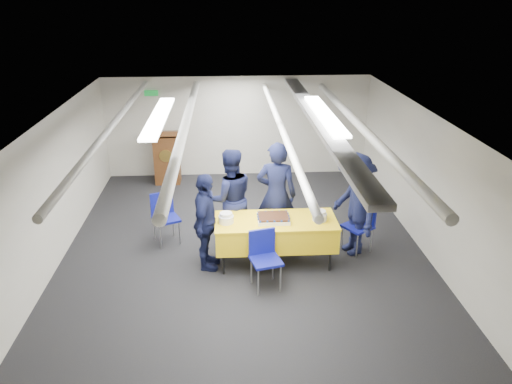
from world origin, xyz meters
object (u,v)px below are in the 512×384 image
(podium, at_px, (167,156))
(sailor_c, at_px, (206,222))
(chair_right, at_px, (361,221))
(sailor_a, at_px, (276,195))
(serving_table, at_px, (276,232))
(chair_left, at_px, (164,213))
(sheet_cake, at_px, (273,218))
(sailor_b, at_px, (230,198))
(sailor_d, at_px, (354,204))
(chair_near, at_px, (264,253))

(podium, bearing_deg, sailor_c, -75.33)
(chair_right, relative_size, sailor_a, 0.47)
(serving_table, height_order, chair_left, chair_left)
(sheet_cake, relative_size, sailor_b, 0.29)
(sheet_cake, xyz_separation_m, podium, (-2.04, 3.75, -0.20))
(chair_left, xyz_separation_m, sailor_a, (1.91, -0.25, 0.39))
(chair_left, bearing_deg, sheet_cake, -26.99)
(serving_table, bearing_deg, chair_left, 154.06)
(sailor_d, bearing_deg, sailor_a, -121.76)
(chair_near, relative_size, sailor_d, 0.50)
(sailor_a, distance_m, sailor_c, 1.37)
(chair_left, bearing_deg, sailor_b, -11.00)
(chair_right, xyz_separation_m, chair_left, (-3.31, 0.53, 0.00))
(chair_left, relative_size, sailor_d, 0.50)
(sheet_cake, bearing_deg, sailor_a, 80.45)
(sailor_b, relative_size, sailor_d, 1.00)
(podium, xyz_separation_m, chair_near, (1.85, -4.33, -0.08))
(sheet_cake, distance_m, sailor_a, 0.69)
(sailor_b, bearing_deg, sailor_c, 50.41)
(podium, bearing_deg, chair_right, -43.41)
(sheet_cake, distance_m, sailor_b, 0.96)
(sheet_cake, distance_m, chair_near, 0.68)
(sheet_cake, relative_size, chair_right, 0.58)
(serving_table, bearing_deg, sailor_b, 136.25)
(sailor_a, bearing_deg, chair_right, 178.84)
(chair_right, relative_size, sailor_b, 0.50)
(chair_near, bearing_deg, sheet_cake, 72.25)
(podium, bearing_deg, sailor_d, -45.34)
(sailor_a, bearing_deg, sailor_b, 8.57)
(chair_right, distance_m, sailor_c, 2.61)
(podium, height_order, sailor_a, sailor_a)
(chair_left, distance_m, sailor_c, 1.24)
(chair_right, bearing_deg, sailor_d, -157.57)
(serving_table, xyz_separation_m, sailor_b, (-0.71, 0.68, 0.30))
(podium, bearing_deg, chair_near, -66.87)
(sailor_c, bearing_deg, serving_table, -78.57)
(serving_table, distance_m, sailor_b, 1.02)
(podium, bearing_deg, sheet_cake, -61.45)
(chair_left, bearing_deg, podium, 94.79)
(chair_right, relative_size, chair_left, 1.00)
(sailor_d, bearing_deg, chair_right, 96.61)
(serving_table, xyz_separation_m, sailor_d, (1.31, 0.30, 0.31))
(serving_table, xyz_separation_m, chair_left, (-1.84, 0.90, -0.03))
(podium, xyz_separation_m, sailor_b, (1.37, -3.05, 0.25))
(sailor_b, bearing_deg, chair_left, -22.83)
(podium, relative_size, chair_right, 1.44)
(sheet_cake, xyz_separation_m, chair_left, (-1.80, 0.92, -0.28))
(sailor_c, bearing_deg, chair_right, -72.12)
(chair_right, height_order, sailor_c, sailor_c)
(sheet_cake, bearing_deg, sailor_c, -178.13)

